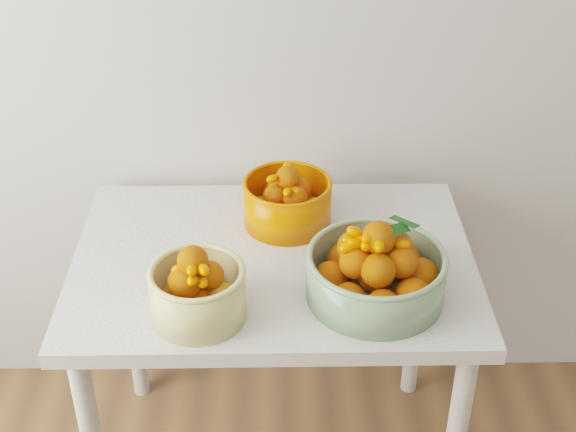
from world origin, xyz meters
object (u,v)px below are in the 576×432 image
Objects in this scene: bowl_cream at (198,291)px; bowl_orange at (287,201)px; bowl_green at (377,271)px; table at (274,287)px.

bowl_orange is (0.20, 0.38, -0.00)m from bowl_cream.
bowl_green reaches higher than bowl_cream.
table is at bearing 146.13° from bowl_green.
bowl_cream is at bearing -118.13° from bowl_orange.
bowl_orange is (0.04, 0.16, 0.16)m from table.
bowl_orange is at bearing 61.87° from bowl_cream.
table is at bearing 53.36° from bowl_cream.
table is 0.33m from bowl_green.
bowl_green is at bearing 9.08° from bowl_cream.
bowl_green is (0.40, 0.06, 0.00)m from bowl_cream.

